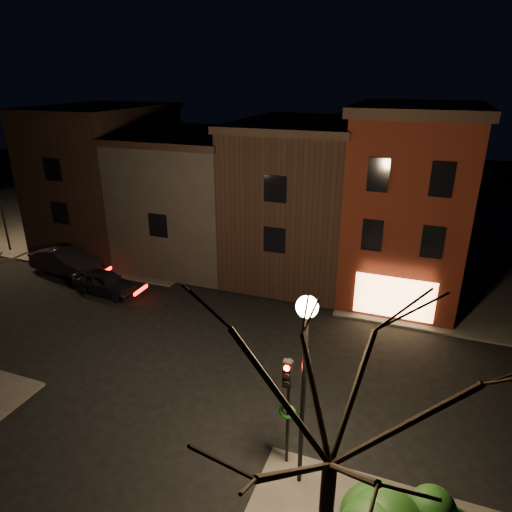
{
  "coord_description": "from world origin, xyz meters",
  "views": [
    {
      "loc": [
        8.7,
        -16.53,
        12.07
      ],
      "look_at": [
        0.93,
        4.15,
        3.2
      ],
      "focal_mm": 32.0,
      "sensor_mm": 36.0,
      "label": 1
    }
  ],
  "objects": [
    {
      "name": "ground",
      "position": [
        0.0,
        0.0,
        0.0
      ],
      "size": [
        120.0,
        120.0,
        0.0
      ],
      "primitive_type": "plane",
      "color": "black",
      "rests_on": "ground"
    },
    {
      "name": "corner_building",
      "position": [
        8.0,
        9.47,
        5.4
      ],
      "size": [
        6.5,
        8.5,
        10.5
      ],
      "color": "#52180E",
      "rests_on": "ground"
    },
    {
      "name": "row_building_c",
      "position": [
        -13.0,
        10.5,
        5.08
      ],
      "size": [
        7.3,
        10.3,
        9.9
      ],
      "color": "black",
      "rests_on": "ground"
    },
    {
      "name": "bare_tree_right",
      "position": [
        7.5,
        -8.5,
        6.15
      ],
      "size": [
        6.4,
        6.4,
        8.5
      ],
      "color": "black",
      "rests_on": "sidewalk_near_right"
    },
    {
      "name": "traffic_signal",
      "position": [
        5.6,
        -5.51,
        2.81
      ],
      "size": [
        0.58,
        0.38,
        4.05
      ],
      "color": "black",
      "rests_on": "sidewalk_near_right"
    },
    {
      "name": "sidewalk_far_left",
      "position": [
        -20.0,
        20.0,
        0.06
      ],
      "size": [
        30.0,
        30.0,
        0.12
      ],
      "primitive_type": "cube",
      "color": "#2D2B28",
      "rests_on": "ground"
    },
    {
      "name": "street_lamp_near",
      "position": [
        6.2,
        -6.0,
        5.18
      ],
      "size": [
        0.6,
        0.6,
        6.48
      ],
      "color": "black",
      "rests_on": "sidewalk_near_right"
    },
    {
      "name": "parked_car_a",
      "position": [
        -8.1,
        3.03,
        0.7
      ],
      "size": [
        4.18,
        1.92,
        1.39
      ],
      "primitive_type": "imported",
      "rotation": [
        0.0,
        0.0,
        1.5
      ],
      "color": "black",
      "rests_on": "ground"
    },
    {
      "name": "row_building_b",
      "position": [
        -5.75,
        10.5,
        4.33
      ],
      "size": [
        7.8,
        10.3,
        8.4
      ],
      "color": "black",
      "rests_on": "ground"
    },
    {
      "name": "parked_car_b",
      "position": [
        -12.22,
        4.47,
        0.84
      ],
      "size": [
        5.32,
        2.46,
        1.69
      ],
      "primitive_type": "imported",
      "rotation": [
        0.0,
        0.0,
        1.44
      ],
      "color": "black",
      "rests_on": "ground"
    },
    {
      "name": "row_building_a",
      "position": [
        1.5,
        10.5,
        4.83
      ],
      "size": [
        7.3,
        10.3,
        9.4
      ],
      "color": "black",
      "rests_on": "ground"
    }
  ]
}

